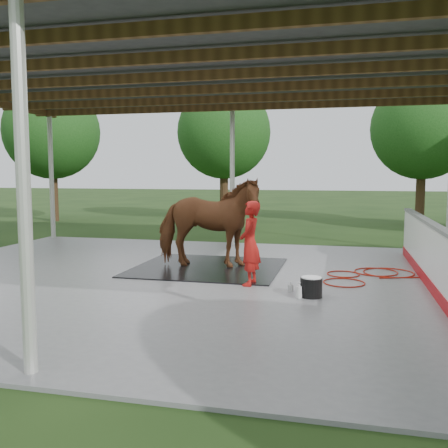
% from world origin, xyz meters
% --- Properties ---
extents(ground, '(100.00, 100.00, 0.00)m').
position_xyz_m(ground, '(0.00, 0.00, 0.00)').
color(ground, '#1E3814').
extents(concrete_slab, '(12.00, 10.00, 0.05)m').
position_xyz_m(concrete_slab, '(0.00, 0.00, 0.03)').
color(concrete_slab, slate).
rests_on(concrete_slab, ground).
extents(pavilion_structure, '(12.60, 10.60, 4.05)m').
position_xyz_m(pavilion_structure, '(0.00, -0.00, 3.97)').
color(pavilion_structure, beige).
rests_on(pavilion_structure, ground).
extents(dasher_board, '(0.16, 8.00, 1.15)m').
position_xyz_m(dasher_board, '(4.60, 0.00, 0.59)').
color(dasher_board, '#A70D14').
rests_on(dasher_board, concrete_slab).
extents(tree_belt, '(28.00, 28.00, 5.80)m').
position_xyz_m(tree_belt, '(0.30, 0.90, 3.79)').
color(tree_belt, '#382314').
rests_on(tree_belt, ground).
extents(rubber_mat, '(3.06, 2.87, 0.02)m').
position_xyz_m(rubber_mat, '(0.27, 1.12, 0.06)').
color(rubber_mat, black).
rests_on(rubber_mat, concrete_slab).
extents(horse, '(2.33, 1.22, 1.90)m').
position_xyz_m(horse, '(0.27, 1.12, 1.02)').
color(horse, brown).
rests_on(horse, rubber_mat).
extents(handler, '(0.40, 0.58, 1.53)m').
position_xyz_m(handler, '(1.44, -0.27, 0.81)').
color(handler, '#A91512').
rests_on(handler, concrete_slab).
extents(wash_bucket, '(0.36, 0.36, 0.33)m').
position_xyz_m(wash_bucket, '(2.58, -0.90, 0.22)').
color(wash_bucket, black).
rests_on(wash_bucket, concrete_slab).
extents(soap_bottle_a, '(0.14, 0.14, 0.27)m').
position_xyz_m(soap_bottle_a, '(2.39, -1.05, 0.19)').
color(soap_bottle_a, silver).
rests_on(soap_bottle_a, concrete_slab).
extents(soap_bottle_b, '(0.09, 0.09, 0.17)m').
position_xyz_m(soap_bottle_b, '(2.21, -0.60, 0.14)').
color(soap_bottle_b, '#338CD8').
rests_on(soap_bottle_b, concrete_slab).
extents(hose_coil, '(2.18, 2.03, 0.02)m').
position_xyz_m(hose_coil, '(3.60, 1.13, 0.06)').
color(hose_coil, '#A81B0C').
rests_on(hose_coil, concrete_slab).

